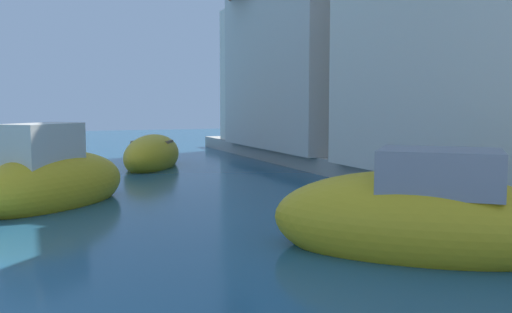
# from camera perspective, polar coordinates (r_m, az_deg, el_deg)

# --- Properties ---
(moored_boat_0) EXTENTS (3.88, 3.88, 2.04)m
(moored_boat_0) POSITION_cam_1_polar(r_m,az_deg,el_deg) (12.40, -19.83, -2.38)
(moored_boat_0) COLOR gold
(moored_boat_0) RESTS_ON ground
(moored_boat_3) EXTENTS (4.17, 3.97, 1.83)m
(moored_boat_3) POSITION_cam_1_polar(r_m,az_deg,el_deg) (8.26, 15.95, -6.11)
(moored_boat_3) COLOR gold
(moored_boat_3) RESTS_ON ground
(moored_boat_6) EXTENTS (3.20, 4.42, 1.39)m
(moored_boat_6) POSITION_cam_1_polar(r_m,az_deg,el_deg) (18.99, -10.45, 0.13)
(moored_boat_6) COLOR gold
(moored_boat_6) RESTS_ON ground
(waterfront_building_annex) EXTENTS (6.95, 8.05, 8.95)m
(waterfront_building_annex) POSITION_cam_1_polar(r_m,az_deg,el_deg) (21.69, 8.63, 13.13)
(waterfront_building_annex) COLOR beige
(waterfront_building_annex) RESTS_ON quay_promenade
(waterfront_building_far) EXTENTS (6.13, 8.29, 6.72)m
(waterfront_building_far) POSITION_cam_1_polar(r_m,az_deg,el_deg) (23.08, 6.37, 9.88)
(waterfront_building_far) COLOR silver
(waterfront_building_far) RESTS_ON quay_promenade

